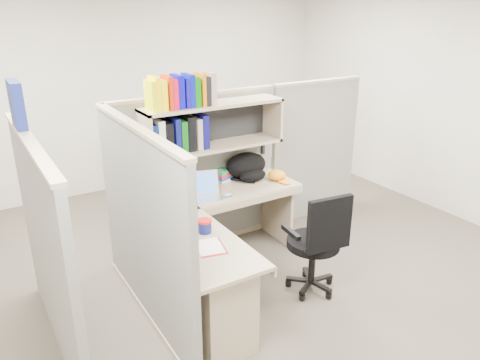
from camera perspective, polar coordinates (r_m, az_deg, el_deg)
ground at (r=4.42m, az=0.36°, el=-12.64°), size 6.00×6.00×0.00m
room_shell at (r=3.78m, az=0.41°, el=8.31°), size 6.00×6.00×6.00m
cubicle at (r=4.21m, az=-7.14°, el=-0.68°), size 3.79×1.84×1.95m
desk at (r=3.81m, az=-2.63°, el=-10.90°), size 1.74×1.75×0.73m
laptop at (r=4.32m, az=-4.52°, el=-0.82°), size 0.41×0.41×0.24m
backpack at (r=4.80m, az=1.11°, el=1.63°), size 0.53×0.47×0.26m
orange_cap at (r=4.81m, az=4.51°, el=0.60°), size 0.22×0.24×0.10m
snack_canister at (r=3.72m, az=-4.31°, el=-5.60°), size 0.11×0.11×0.11m
tissue_box at (r=3.35m, az=-6.75°, el=-8.21°), size 0.13×0.13×0.19m
mouse at (r=4.40m, az=-1.51°, el=-1.81°), size 0.09×0.06×0.03m
paper_cup at (r=4.67m, az=-4.14°, el=-0.08°), size 0.08×0.08×0.09m
book_stack at (r=4.81m, az=-2.47°, el=0.68°), size 0.22×0.26×0.11m
loose_paper at (r=3.54m, az=-3.77°, el=-8.08°), size 0.24×0.29×0.00m
task_chair at (r=4.20m, az=9.14°, el=-9.35°), size 0.53×0.49×0.98m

